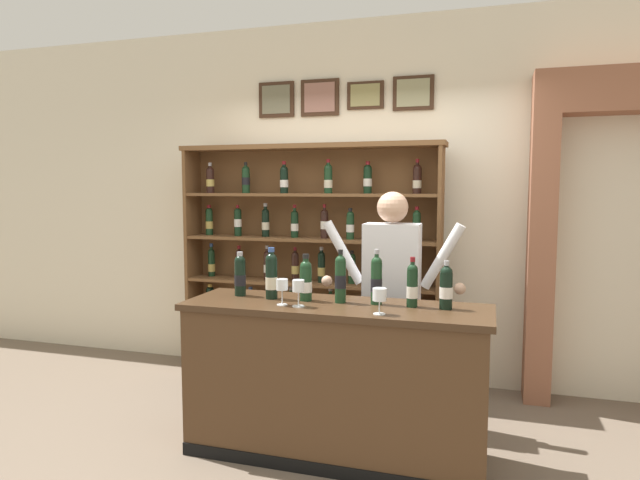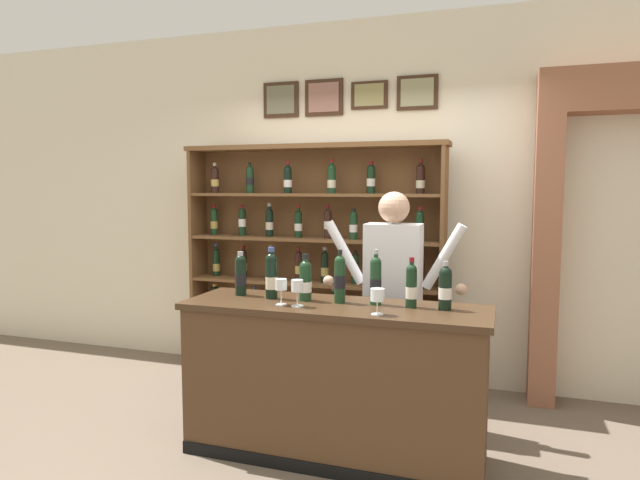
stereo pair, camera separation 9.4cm
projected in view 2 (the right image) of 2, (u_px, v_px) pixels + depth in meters
name	position (u px, v px, depth m)	size (l,w,h in m)	color
ground_plane	(316.00, 453.00, 3.52)	(14.00, 14.00, 0.02)	#6B5B4C
back_wall	(374.00, 201.00, 4.87)	(12.00, 0.19, 3.11)	beige
wine_shelf	(313.00, 260.00, 4.75)	(2.27, 0.31, 2.04)	brown
archway_doorway	(638.00, 221.00, 4.10)	(1.46, 0.45, 2.55)	#935B42
tasting_counter	(334.00, 381.00, 3.43)	(1.89, 0.59, 0.96)	#4C331E
shopkeeper	(393.00, 281.00, 3.89)	(1.03, 0.22, 1.65)	#2D3347
tasting_bottle_super_tuscan	(241.00, 274.00, 3.67)	(0.08, 0.08, 0.29)	black
tasting_bottle_chianti	(271.00, 275.00, 3.56)	(0.08, 0.08, 0.33)	black
tasting_bottle_prosecco	(305.00, 279.00, 3.49)	(0.08, 0.08, 0.30)	#19381E
tasting_bottle_riserva	(340.00, 278.00, 3.42)	(0.07, 0.07, 0.33)	#19381E
tasting_bottle_brunello	(376.00, 280.00, 3.37)	(0.07, 0.07, 0.34)	#19381E
tasting_bottle_vin_santo	(411.00, 285.00, 3.29)	(0.07, 0.07, 0.30)	black
tasting_bottle_grappa	(445.00, 287.00, 3.23)	(0.08, 0.08, 0.29)	black
wine_glass_center	(281.00, 286.00, 3.36)	(0.07, 0.07, 0.16)	silver
wine_glass_spare	(377.00, 296.00, 3.10)	(0.08, 0.08, 0.15)	silver
wine_glass_left	(297.00, 288.00, 3.32)	(0.08, 0.08, 0.16)	silver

